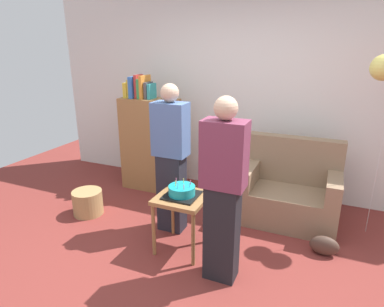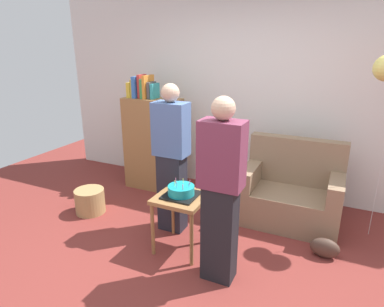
{
  "view_description": "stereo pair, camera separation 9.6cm",
  "coord_description": "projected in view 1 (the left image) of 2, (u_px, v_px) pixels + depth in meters",
  "views": [
    {
      "loc": [
        1.06,
        -2.36,
        2.0
      ],
      "look_at": [
        -0.19,
        0.54,
        0.95
      ],
      "focal_mm": 30.95,
      "sensor_mm": 36.0,
      "label": 1
    },
    {
      "loc": [
        1.15,
        -2.32,
        2.0
      ],
      "look_at": [
        -0.19,
        0.54,
        0.95
      ],
      "focal_mm": 30.95,
      "sensor_mm": 36.0,
      "label": 2
    }
  ],
  "objects": [
    {
      "name": "birthday_cake",
      "position": [
        182.0,
        191.0,
        3.21
      ],
      "size": [
        0.32,
        0.32,
        0.17
      ],
      "color": "black",
      "rests_on": "side_table"
    },
    {
      "name": "ground_plane",
      "position": [
        188.0,
        269.0,
        3.09
      ],
      "size": [
        8.0,
        8.0,
        0.0
      ],
      "primitive_type": "plane",
      "color": "maroon"
    },
    {
      "name": "person_blowing_candles",
      "position": [
        171.0,
        159.0,
        3.52
      ],
      "size": [
        0.36,
        0.22,
        1.63
      ],
      "rotation": [
        0.0,
        0.0,
        0.06
      ],
      "color": "#23232D",
      "rests_on": "ground_plane"
    },
    {
      "name": "side_table",
      "position": [
        182.0,
        204.0,
        3.26
      ],
      "size": [
        0.48,
        0.48,
        0.59
      ],
      "color": "olive",
      "rests_on": "ground_plane"
    },
    {
      "name": "person_holding_cake",
      "position": [
        223.0,
        192.0,
        2.75
      ],
      "size": [
        0.36,
        0.22,
        1.63
      ],
      "rotation": [
        0.0,
        0.0,
        3.3
      ],
      "color": "black",
      "rests_on": "ground_plane"
    },
    {
      "name": "wall_back",
      "position": [
        249.0,
        95.0,
        4.45
      ],
      "size": [
        6.0,
        0.1,
        2.7
      ],
      "primitive_type": "cube",
      "color": "silver",
      "rests_on": "ground_plane"
    },
    {
      "name": "handbag",
      "position": [
        324.0,
        246.0,
        3.28
      ],
      "size": [
        0.28,
        0.14,
        0.2
      ],
      "primitive_type": "ellipsoid",
      "color": "#473328",
      "rests_on": "ground_plane"
    },
    {
      "name": "bookshelf",
      "position": [
        150.0,
        142.0,
        4.65
      ],
      "size": [
        0.8,
        0.36,
        1.61
      ],
      "color": "olive",
      "rests_on": "ground_plane"
    },
    {
      "name": "couch",
      "position": [
        289.0,
        192.0,
        3.89
      ],
      "size": [
        1.1,
        0.7,
        0.96
      ],
      "color": "#8C7054",
      "rests_on": "ground_plane"
    },
    {
      "name": "wicker_basket",
      "position": [
        88.0,
        202.0,
        4.06
      ],
      "size": [
        0.36,
        0.36,
        0.3
      ],
      "primitive_type": "cylinder",
      "color": "#A88451",
      "rests_on": "ground_plane"
    }
  ]
}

